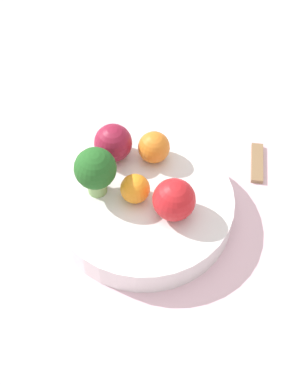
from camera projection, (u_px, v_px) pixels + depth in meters
name	position (u px, v px, depth m)	size (l,w,h in m)	color
ground_plane	(144.00, 223.00, 0.70)	(6.00, 6.00, 0.00)	gray
table_surface	(144.00, 218.00, 0.70)	(1.20, 1.20, 0.02)	silver
bowl	(144.00, 206.00, 0.67)	(0.22, 0.22, 0.04)	white
broccoli	(95.00, 170.00, 0.63)	(0.05, 0.05, 0.07)	#8CB76B
apple_red	(174.00, 200.00, 0.62)	(0.05, 0.05, 0.05)	red
apple_green	(113.00, 143.00, 0.68)	(0.05, 0.05, 0.05)	maroon
orange_front	(135.00, 192.00, 0.64)	(0.04, 0.04, 0.04)	orange
orange_back	(154.00, 147.00, 0.68)	(0.04, 0.04, 0.04)	orange
spoon	(257.00, 163.00, 0.74)	(0.03, 0.07, 0.01)	olive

